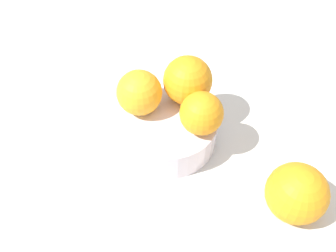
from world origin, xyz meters
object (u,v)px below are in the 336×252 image
object	(u,v)px
orange_in_bowl_0	(188,80)
orange_loose_0	(297,193)
orange_in_bowl_2	(201,113)
fruit_bowl	(168,129)
orange_in_bowl_1	(139,93)

from	to	relation	value
orange_in_bowl_0	orange_loose_0	world-z (taller)	orange_in_bowl_0
orange_in_bowl_2	orange_loose_0	size ratio (longest dim) A/B	0.76
orange_in_bowl_0	orange_in_bowl_2	size ratio (longest dim) A/B	1.18
fruit_bowl	orange_loose_0	distance (cm)	20.05
fruit_bowl	orange_loose_0	size ratio (longest dim) A/B	1.84
fruit_bowl	orange_loose_0	world-z (taller)	orange_loose_0
orange_in_bowl_0	orange_in_bowl_1	size ratio (longest dim) A/B	1.10
orange_in_bowl_0	orange_in_bowl_1	distance (cm)	7.15
fruit_bowl	orange_in_bowl_2	xyz separation A→B (cm)	(4.49, 1.89, 5.67)
orange_in_bowl_1	orange_loose_0	world-z (taller)	orange_in_bowl_1
orange_in_bowl_0	orange_loose_0	size ratio (longest dim) A/B	0.89
fruit_bowl	orange_in_bowl_1	distance (cm)	7.35
orange_loose_0	orange_in_bowl_2	bearing A→B (deg)	-173.93
orange_in_bowl_1	orange_loose_0	bearing A→B (deg)	12.30
orange_in_bowl_1	orange_in_bowl_2	distance (cm)	9.25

